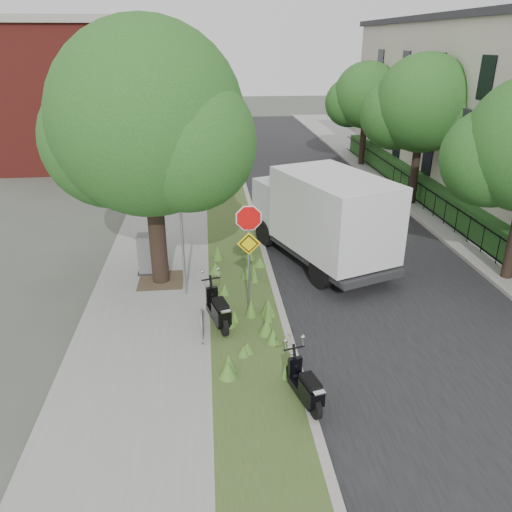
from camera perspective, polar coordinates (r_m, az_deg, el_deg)
The scene contains 20 objects.
ground at distance 13.76m, azimuth 5.31°, elevation -7.65°, with size 120.00×120.00×0.00m, color #4C5147.
sidewalk_near at distance 22.74m, azimuth -10.05°, elevation 5.08°, with size 3.50×60.00×0.12m, color gray.
verge at distance 22.69m, azimuth -3.09°, elevation 5.36°, with size 2.00×60.00×0.12m, color #394D21.
kerb_near at distance 22.75m, azimuth -0.57°, elevation 5.46°, with size 0.20×60.00×0.13m, color #9E9991.
road at distance 23.32m, azimuth 8.07°, elevation 5.53°, with size 7.00×60.00×0.01m, color black.
kerb_far at distance 24.36m, azimuth 16.15°, elevation 5.75°, with size 0.20×60.00×0.13m, color #9E9991.
footpath_far at distance 25.03m, azimuth 19.80°, elevation 5.73°, with size 3.20×60.00×0.12m, color gray.
street_tree_main at distance 14.69m, azimuth -12.48°, elevation 13.97°, with size 6.21×5.54×7.66m.
bare_post at distance 14.27m, azimuth -8.48°, elevation 2.81°, with size 0.08×0.08×4.00m.
bike_hoop at distance 12.78m, azimuth -6.19°, elevation -7.73°, with size 0.06×0.78×0.77m.
sign_assembly at distance 13.07m, azimuth -0.83°, elevation 2.10°, with size 0.94×0.08×3.22m.
fence_far at distance 24.46m, azimuth 17.85°, elevation 7.10°, with size 0.04×24.00×1.00m.
hedge_far at distance 24.74m, azimuth 19.35°, elevation 7.08°, with size 1.00×24.00×1.10m, color #1A4318.
brick_building at distance 34.41m, azimuth -18.41°, elevation 17.53°, with size 9.40×10.40×8.30m.
far_tree_b at distance 23.69m, azimuth 18.33°, elevation 15.73°, with size 4.83×4.31×6.56m.
far_tree_c at distance 31.20m, azimuth 12.38°, elevation 17.16°, with size 4.37×3.89×5.93m.
scooter_near at distance 13.15m, azimuth -4.22°, elevation -6.57°, with size 0.65×1.71×0.83m.
scooter_far at distance 10.63m, azimuth 5.85°, elevation -15.06°, with size 0.59×1.56×0.76m.
box_truck at distance 16.83m, azimuth 7.67°, elevation 4.80°, with size 4.23×6.41×2.71m.
utility_cabinet at distance 16.44m, azimuth -11.80°, elevation 0.20°, with size 0.96×0.64×1.28m.
Camera 1 is at (-2.41, -11.55, 7.08)m, focal length 35.00 mm.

